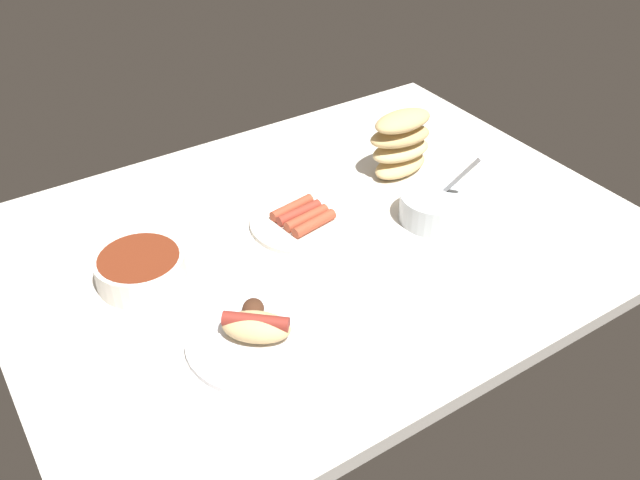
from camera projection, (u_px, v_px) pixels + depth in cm
name	position (u px, v px, depth cm)	size (l,w,h in cm)	color
ground_plane	(320.00, 240.00, 134.29)	(120.00, 90.00, 3.00)	silver
bread_stack	(401.00, 143.00, 147.46)	(15.33, 9.46, 14.40)	#DBB77A
plate_sausages	(303.00, 220.00, 135.50)	(21.07, 21.07, 3.13)	white
bowl_chili	(140.00, 268.00, 120.51)	(15.73, 15.73, 5.33)	white
bowl_coleslaw	(435.00, 205.00, 135.72)	(14.00, 14.00, 15.65)	silver
plate_hotdog_assembled	(257.00, 333.00, 109.37)	(22.99, 22.99, 5.61)	white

